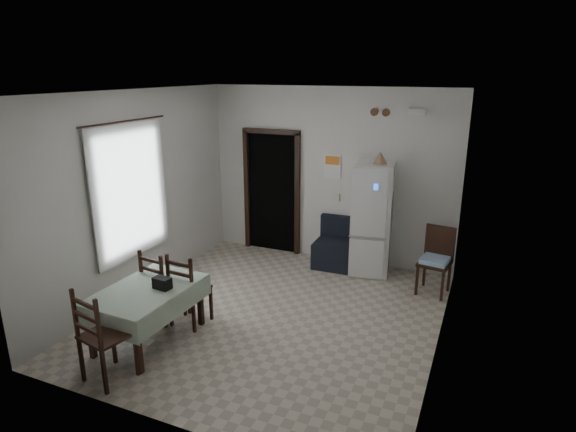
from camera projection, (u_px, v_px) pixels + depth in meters
The scene contains 25 objects.
ground at pixel (273, 315), 6.43m from camera, with size 4.50×4.50×0.00m, color #B9AA97.
ceiling at pixel (271, 92), 5.58m from camera, with size 4.20×4.50×0.02m, color white, non-canonical shape.
wall_back at pixel (330, 176), 7.98m from camera, with size 4.20×0.02×2.90m, color silver, non-canonical shape.
wall_front at pixel (159, 282), 4.03m from camera, with size 4.20×0.02×2.90m, color silver, non-canonical shape.
wall_left at pixel (138, 195), 6.80m from camera, with size 0.02×4.50×2.90m, color silver, non-canonical shape.
wall_right at pixel (447, 233), 5.21m from camera, with size 0.02×4.50×2.90m, color silver, non-canonical shape.
doorway at pixel (277, 190), 8.67m from camera, with size 1.06×0.52×2.22m.
window_recess at pixel (125, 191), 6.62m from camera, with size 0.10×1.20×1.60m, color silver.
curtain at pixel (131, 192), 6.57m from camera, with size 0.02×1.45×1.85m, color silver.
curtain_rod at pixel (125, 121), 6.29m from camera, with size 0.02×0.02×1.60m, color black.
calendar at pixel (333, 166), 7.90m from camera, with size 0.28×0.02×0.40m, color white.
calendar_image at pixel (333, 160), 7.87m from camera, with size 0.24×0.01×0.14m, color orange.
light_switch at pixel (337, 198), 8.02m from camera, with size 0.08×0.02×0.12m, color beige.
vent_left at pixel (374, 112), 7.39m from camera, with size 0.12×0.12×0.03m, color brown.
vent_right at pixel (386, 112), 7.32m from camera, with size 0.12×0.12×0.03m, color brown.
emergency_light at pixel (417, 112), 7.11m from camera, with size 0.25×0.07×0.09m, color white.
fridge at pixel (373, 219), 7.55m from camera, with size 0.58×0.58×1.79m, color silver, non-canonical shape.
tan_cone at pixel (380, 158), 7.23m from camera, with size 0.22×0.22×0.18m, color #A57E5B.
navy_seat at pixel (336, 243), 7.92m from camera, with size 0.67×0.65×0.81m, color black, non-canonical shape.
corner_chair at pixel (435, 262), 6.93m from camera, with size 0.43×0.43×0.98m, color black, non-canonical shape.
dining_table at pixel (149, 314), 5.75m from camera, with size 0.87×1.32×0.69m, color #96AA91, non-canonical shape.
black_bag at pixel (162, 283), 5.63m from camera, with size 0.21×0.13×0.14m, color black.
dining_chair_far_left at pixel (163, 284), 6.23m from camera, with size 0.42×0.42×0.98m, color black, non-canonical shape.
dining_chair_far_right at pixel (190, 288), 6.11m from camera, with size 0.42×0.42×0.99m, color black, non-canonical shape.
dining_chair_near_head at pixel (106, 334), 4.98m from camera, with size 0.46×0.46×1.06m, color black, non-canonical shape.
Camera 1 is at (2.46, -5.21, 3.16)m, focal length 30.00 mm.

